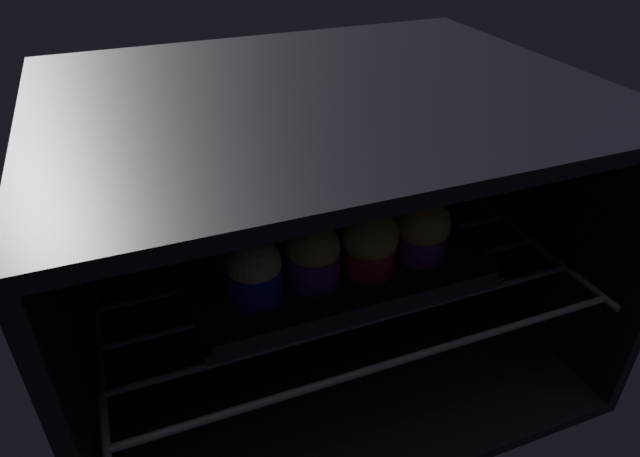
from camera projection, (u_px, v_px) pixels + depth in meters
The scene contains 15 objects.
oven_cavity at pixel (310, 218), 71.50cm from camera, with size 59.00×47.00×37.00cm.
oven_rack at pixel (322, 258), 70.02cm from camera, with size 54.80×42.00×0.80cm.
baking_tray at pixel (320, 247), 70.05cm from camera, with size 34.75×27.85×2.20cm.
muffin_row0_col0 at pixel (254, 271), 59.47cm from camera, with size 5.96×5.96×7.32cm.
muffin_row0_col1 at pixel (313, 255), 61.69cm from camera, with size 5.96×5.96×7.60cm.
muffin_row0_col2 at pixel (370, 242), 63.34cm from camera, with size 6.56×6.56×7.96cm.
muffin_row0_col3 at pixel (422, 229), 65.72cm from camera, with size 6.44×6.44×7.78cm.
muffin_row1_col0 at pixel (237, 232), 64.65cm from camera, with size 6.54×6.54×8.53cm.
muffin_row1_col1 at pixel (293, 223), 67.04cm from camera, with size 5.96×5.96×7.78cm.
muffin_row1_col2 at pixel (347, 215), 68.59cm from camera, with size 5.96×5.96×7.60cm.
muffin_row1_col3 at pixel (395, 204), 70.76cm from camera, with size 5.96×5.96×7.84cm.
muffin_row2_col0 at pixel (221, 208), 69.87cm from camera, with size 6.43×6.43×8.25cm.
muffin_row2_col1 at pixel (278, 196), 71.81cm from camera, with size 6.36×6.36×8.81cm.
muffin_row2_col2 at pixel (325, 189), 74.02cm from camera, with size 6.42×6.42×7.89cm.
muffin_row2_col3 at pixel (373, 180), 76.75cm from camera, with size 6.03×6.03×7.35cm.
Camera 1 is at (-20.98, -30.84, 54.65)cm, focal length 31.38 mm.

